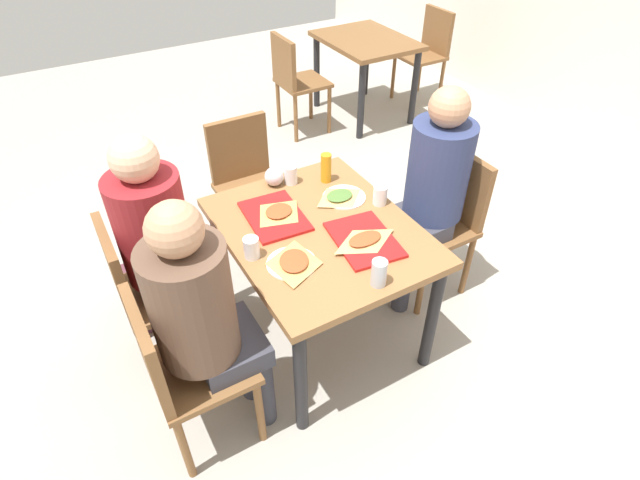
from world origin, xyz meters
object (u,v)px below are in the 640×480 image
object	(u,v)px
chair_near_right	(180,366)
chair_far_side	(444,214)
chair_left_end	(247,178)
pizza_slice_c	(339,196)
pizza_slice_b	(365,240)
background_chair_far	(427,49)
condiment_bottle	(326,168)
soda_can	(379,273)
handbag	(140,297)
person_far_side	(431,184)
chair_near_left	(145,287)
pizza_slice_a	(279,212)
plastic_cup_b	(251,248)
background_table	(366,52)
paper_plate_near_edge	(292,263)
foil_bundle	(274,177)
tray_red_near	(275,216)
paper_plate_center	(344,197)
plastic_cup_c	(291,175)
plastic_cup_a	(380,195)
background_chair_near	(294,78)
person_in_red	(164,238)
pizza_slice_d	(294,262)
main_table	(320,244)
person_in_brown_jacket	(204,312)
tray_red_far	(364,240)

from	to	relation	value
chair_near_right	chair_far_side	size ratio (longest dim) A/B	1.00
chair_left_end	pizza_slice_c	distance (m)	0.81
pizza_slice_b	background_chair_far	bearing A→B (deg)	135.32
condiment_bottle	chair_left_end	bearing A→B (deg)	-157.63
soda_can	handbag	world-z (taller)	soda_can
person_far_side	pizza_slice_c	xyz separation A→B (m)	(-0.16, -0.46, -0.01)
chair_near_left	chair_near_right	xyz separation A→B (m)	(0.52, 0.00, 0.00)
pizza_slice_a	plastic_cup_b	distance (m)	0.32
pizza_slice_c	background_table	xyz separation A→B (m)	(-2.02, 1.53, -0.14)
paper_plate_near_edge	background_table	bearing A→B (deg)	139.84
soda_can	foil_bundle	xyz separation A→B (m)	(-0.89, -0.04, -0.01)
pizza_slice_a	pizza_slice_c	size ratio (longest dim) A/B	1.17
chair_left_end	handbag	xyz separation A→B (m)	(0.30, -0.82, -0.37)
plastic_cup_b	background_table	size ratio (longest dim) A/B	0.11
chair_far_side	pizza_slice_a	xyz separation A→B (m)	(-0.18, -0.93, 0.24)
tray_red_near	paper_plate_center	size ratio (longest dim) A/B	1.64
tray_red_near	plastic_cup_c	world-z (taller)	plastic_cup_c
plastic_cup_a	background_chair_far	world-z (taller)	background_chair_far
chair_far_side	plastic_cup_b	bearing A→B (deg)	-88.72
chair_far_side	condiment_bottle	xyz separation A→B (m)	(-0.34, -0.57, 0.30)
chair_left_end	background_chair_near	distance (m)	1.61
plastic_cup_c	person_far_side	bearing A→B (deg)	55.24
background_chair_near	background_chair_far	xyz separation A→B (m)	(0.00, 1.47, 0.00)
person_in_red	condiment_bottle	world-z (taller)	person_in_red
tray_red_near	handbag	world-z (taller)	tray_red_near
chair_near_left	pizza_slice_a	world-z (taller)	chair_near_left
pizza_slice_d	background_chair_near	distance (m)	2.65
paper_plate_center	condiment_bottle	xyz separation A→B (m)	(-0.18, 0.00, 0.08)
person_in_red	soda_can	size ratio (longest dim) A/B	10.46
main_table	person_far_side	size ratio (longest dim) A/B	0.82
chair_near_right	pizza_slice_a	bearing A→B (deg)	123.11
person_far_side	foil_bundle	xyz separation A→B (m)	(-0.44, -0.69, 0.02)
foil_bundle	handbag	distance (m)	1.04
main_table	person_far_side	world-z (taller)	person_far_side
chair_far_side	background_chair_far	bearing A→B (deg)	142.64
condiment_bottle	foil_bundle	size ratio (longest dim) A/B	1.60
person_in_red	pizza_slice_b	distance (m)	0.91
condiment_bottle	chair_near_right	bearing A→B (deg)	-59.94
person_in_brown_jacket	tray_red_far	bearing A→B (deg)	95.65
chair_left_end	plastic_cup_c	xyz separation A→B (m)	(0.49, 0.06, 0.27)
tray_red_far	background_table	distance (m)	2.86
condiment_bottle	chair_far_side	bearing A→B (deg)	59.34
pizza_slice_d	person_in_brown_jacket	bearing A→B (deg)	-77.76
pizza_slice_a	plastic_cup_c	distance (m)	0.30
tray_red_far	person_in_red	bearing A→B (deg)	-119.26
chair_near_right	background_chair_far	xyz separation A→B (m)	(-2.44, 3.27, 0.00)
main_table	paper_plate_center	size ratio (longest dim) A/B	4.76
main_table	person_far_side	bearing A→B (deg)	90.00
paper_plate_near_edge	foil_bundle	xyz separation A→B (m)	(-0.60, 0.21, 0.05)
tray_red_far	plastic_cup_c	size ratio (longest dim) A/B	3.60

